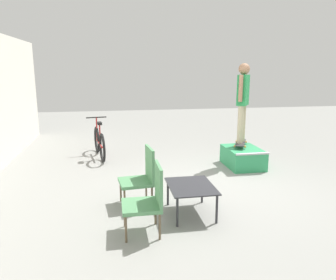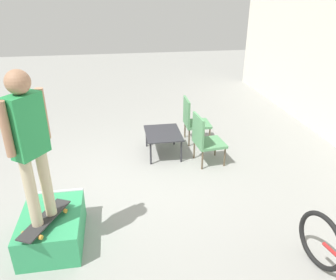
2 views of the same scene
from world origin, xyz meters
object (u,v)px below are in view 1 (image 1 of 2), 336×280
Objects in this scene: skate_ramp_box at (243,157)px; person_skater at (243,96)px; skateboard_on_ramp at (241,143)px; coffee_table at (191,189)px; patio_chair_left at (149,197)px; patio_chair_right at (142,175)px; bicycle at (99,143)px.

person_skater is at bearing -4.31° from skate_ramp_box.
skateboard_on_ramp reaches higher than skate_ramp_box.
patio_chair_left is at bearing 124.18° from coffee_table.
bicycle is at bearing -172.25° from patio_chair_right.
patio_chair_left is at bearing 137.49° from skate_ramp_box.
skateboard_on_ramp is (0.20, -0.02, 0.30)m from skate_ramp_box.
patio_chair_left is (-2.91, 2.50, -0.00)m from skateboard_on_ramp.
skateboard_on_ramp is 0.93× the size of coffee_table.
bicycle reaches higher than skateboard_on_ramp.
bicycle is (1.39, 3.26, 0.16)m from skate_ramp_box.
person_skater is (0.20, -0.02, 1.38)m from skate_ramp_box.
bicycle is at bearing -168.89° from patio_chair_left.
bicycle reaches higher than patio_chair_left.
bicycle is (1.19, 3.27, -0.14)m from skateboard_on_ramp.
person_skater is at bearing 115.66° from skateboard_on_ramp.
person_skater is 1.07× the size of bicycle.
patio_chair_right reaches higher than skate_ramp_box.
person_skater is at bearing 139.83° from patio_chair_left.
person_skater is 1.87× the size of patio_chair_left.
patio_chair_left is at bearing -178.74° from bicycle.
skateboard_on_ramp reaches higher than coffee_table.
coffee_table is at bearing 141.44° from skate_ramp_box.
skate_ramp_box is 0.36m from skateboard_on_ramp.
bicycle is (4.11, 0.77, -0.14)m from patio_chair_left.
skate_ramp_box is 1.21× the size of coffee_table.
patio_chair_right reaches higher than coffee_table.
coffee_table is 3.92m from bicycle.
person_skater reaches higher than patio_chair_left.
patio_chair_left is 0.97m from patio_chair_right.
patio_chair_right is at bearing 55.29° from coffee_table.
coffee_table is 0.91× the size of patio_chair_left.
skateboard_on_ramp is 3.49m from bicycle.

